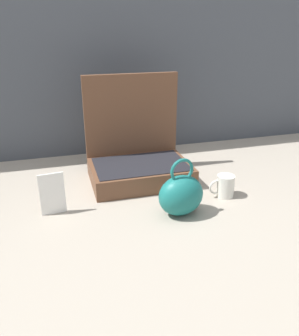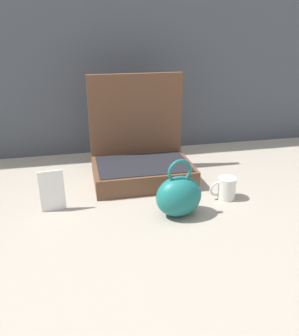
# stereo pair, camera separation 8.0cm
# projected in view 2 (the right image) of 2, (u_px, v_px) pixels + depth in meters

# --- Properties ---
(ground_plane) EXTENTS (6.00, 6.00, 0.00)m
(ground_plane) POSITION_uv_depth(u_px,v_px,m) (147.00, 196.00, 1.36)
(ground_plane) COLOR #9E9384
(back_wall) EXTENTS (3.20, 0.06, 1.40)m
(back_wall) POSITION_uv_depth(u_px,v_px,m) (121.00, 7.00, 1.61)
(back_wall) COLOR #474C54
(back_wall) RESTS_ON ground_plane
(open_suitcase) EXTENTS (0.42, 0.30, 0.44)m
(open_suitcase) POSITION_uv_depth(u_px,v_px,m) (141.00, 157.00, 1.49)
(open_suitcase) COLOR brown
(open_suitcase) RESTS_ON ground_plane
(teal_pouch_handbag) EXTENTS (0.18, 0.14, 0.21)m
(teal_pouch_handbag) POSITION_uv_depth(u_px,v_px,m) (179.00, 196.00, 1.20)
(teal_pouch_handbag) COLOR #196B66
(teal_pouch_handbag) RESTS_ON ground_plane
(coffee_mug) EXTENTS (0.10, 0.07, 0.09)m
(coffee_mug) POSITION_uv_depth(u_px,v_px,m) (226.00, 188.00, 1.32)
(coffee_mug) COLOR silver
(coffee_mug) RESTS_ON ground_plane
(info_card_left) EXTENTS (0.09, 0.01, 0.16)m
(info_card_left) POSITION_uv_depth(u_px,v_px,m) (52.00, 191.00, 1.23)
(info_card_left) COLOR white
(info_card_left) RESTS_ON ground_plane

